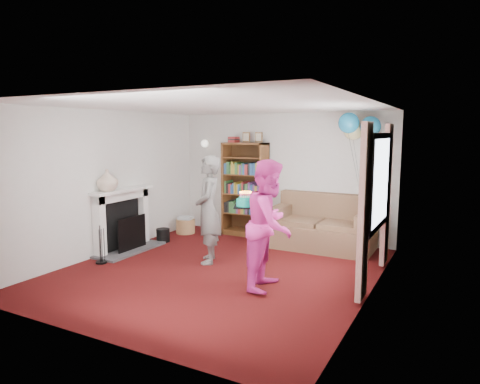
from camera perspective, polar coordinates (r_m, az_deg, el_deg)
The scene contains 16 objects.
ground at distance 6.73m, azimuth -2.75°, elevation -10.42°, with size 5.00×5.00×0.00m, color black.
wall_back at distance 8.68m, azimuth 5.66°, elevation 2.17°, with size 4.50×0.02×2.50m, color silver.
wall_left at distance 7.84m, azimuth -17.19°, elevation 1.23°, with size 0.02×5.00×2.50m, color silver.
wall_right at distance 5.65m, azimuth 17.31°, elevation -1.27°, with size 0.02×5.00×2.50m, color silver.
ceiling at distance 6.40m, azimuth -2.91°, elevation 11.39°, with size 4.50×5.00×0.01m, color white.
fireplace at distance 7.97m, azimuth -15.12°, elevation -3.96°, with size 0.55×1.80×1.12m.
window_bay at distance 6.25m, azimuth 17.82°, elevation -0.87°, with size 0.14×2.02×2.20m.
wall_sconce at distance 9.32m, azimuth -4.71°, elevation 6.47°, with size 0.16×0.23×0.16m.
bookcase at distance 8.83m, azimuth 0.76°, elevation 0.27°, with size 0.91×0.42×2.12m.
sofa at distance 8.09m, azimuth 10.99°, elevation -4.74°, with size 1.85×0.98×0.98m.
wicker_basket at distance 9.15m, azimuth -7.27°, elevation -4.46°, with size 0.40×0.40×0.36m.
person_striped at distance 6.96m, azimuth -4.23°, elevation -2.35°, with size 0.64×0.42×1.75m, color black.
person_magenta at distance 5.82m, azimuth 4.01°, elevation -4.35°, with size 0.86×0.67×1.77m, color #D42A8F.
birthday_cake at distance 6.01m, azimuth 0.78°, elevation -1.42°, with size 0.32×0.32×0.22m.
balloons at distance 7.82m, azimuth 15.40°, elevation 8.41°, with size 0.68×0.74×1.77m.
mantel_vase at distance 7.63m, azimuth -17.26°, elevation 1.51°, with size 0.36×0.36×0.37m, color beige.
Camera 1 is at (3.26, -5.49, 2.12)m, focal length 32.00 mm.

